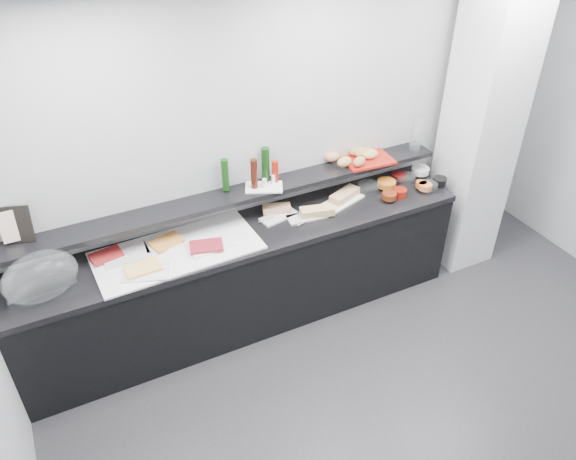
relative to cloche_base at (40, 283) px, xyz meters
name	(u,v)px	position (x,y,z in m)	size (l,w,h in m)	color
ground	(441,442)	(2.18, -1.74, -0.92)	(5.00, 5.00, 0.00)	#2D2D30
back_wall	(308,145)	(2.18, 0.26, 0.43)	(5.00, 0.02, 2.70)	#AAACB1
ceiling	(545,45)	(2.18, -1.74, 1.78)	(5.00, 5.00, 0.00)	white
column	(481,127)	(3.68, -0.09, 0.43)	(0.50, 0.50, 2.70)	white
buffet_cabinet	(247,279)	(1.48, -0.04, -0.50)	(3.60, 0.60, 0.85)	black
counter_top	(245,235)	(1.48, -0.04, -0.05)	(3.62, 0.62, 0.05)	black
wall_shelf	(234,196)	(1.48, 0.14, 0.21)	(3.60, 0.25, 0.04)	black
cloche_base	(40,283)	(0.00, 0.00, 0.00)	(0.45, 0.30, 0.04)	silver
cloche_dome	(40,277)	(0.02, -0.07, 0.11)	(0.50, 0.33, 0.34)	white
linen_runner	(177,251)	(0.94, -0.05, -0.01)	(1.20, 0.57, 0.01)	white
platter_meat_a	(126,255)	(0.59, 0.05, 0.00)	(0.33, 0.22, 0.01)	silver
food_meat_a	(106,255)	(0.46, 0.08, 0.02)	(0.22, 0.14, 0.02)	maroon
platter_salmon	(163,244)	(0.87, 0.06, 0.00)	(0.26, 0.17, 0.01)	white
food_salmon	(166,242)	(0.89, 0.05, 0.02)	(0.23, 0.15, 0.02)	orange
platter_cheese	(146,272)	(0.67, -0.20, 0.00)	(0.31, 0.21, 0.01)	silver
food_cheese	(143,268)	(0.66, -0.18, 0.02)	(0.24, 0.15, 0.02)	#FDC762
platter_meat_b	(210,245)	(1.18, -0.10, 0.00)	(0.32, 0.21, 0.01)	white
food_meat_b	(206,246)	(1.14, -0.13, 0.02)	(0.24, 0.15, 0.02)	maroon
sandwich_plate_left	(279,217)	(1.81, 0.03, -0.01)	(0.31, 0.13, 0.01)	silver
sandwich_food_left	(277,209)	(1.81, 0.09, 0.02)	(0.22, 0.09, 0.06)	#DFA875
tongs_left	(267,220)	(1.70, 0.02, 0.00)	(0.01, 0.01, 0.16)	#A9AAAF
sandwich_plate_mid	(307,217)	(2.01, -0.07, -0.01)	(0.32, 0.14, 0.01)	silver
sandwich_food_mid	(317,211)	(2.09, -0.09, 0.02)	(0.27, 0.10, 0.06)	tan
tongs_mid	(304,222)	(1.94, -0.14, 0.00)	(0.01, 0.01, 0.16)	silver
sandwich_plate_right	(342,201)	(2.37, 0.00, -0.01)	(0.40, 0.17, 0.01)	white
sandwich_food_right	(345,195)	(2.41, 0.03, 0.02)	(0.28, 0.11, 0.06)	tan
tongs_right	(347,198)	(2.43, 0.01, 0.00)	(0.01, 0.01, 0.16)	silver
bowl_glass_fruit	(368,188)	(2.66, 0.05, 0.02)	(0.19, 0.19, 0.07)	white
fill_glass_fruit	(387,184)	(2.83, 0.02, 0.03)	(0.16, 0.16, 0.05)	orange
bowl_black_jam	(387,182)	(2.85, 0.06, 0.02)	(0.15, 0.15, 0.07)	black
fill_black_jam	(398,176)	(3.00, 0.09, 0.03)	(0.13, 0.13, 0.05)	#550C0C
bowl_glass_cream	(405,179)	(3.04, 0.03, 0.02)	(0.18, 0.18, 0.07)	white
fill_glass_cream	(420,170)	(3.23, 0.08, 0.03)	(0.16, 0.16, 0.05)	white
bowl_red_jam	(400,193)	(2.86, -0.14, 0.02)	(0.12, 0.12, 0.07)	maroon
fill_red_jam	(389,196)	(2.74, -0.15, 0.03)	(0.12, 0.12, 0.05)	#61240D
bowl_glass_salmon	(429,187)	(3.13, -0.17, 0.02)	(0.15, 0.15, 0.07)	silver
fill_glass_salmon	(425,187)	(3.10, -0.16, 0.03)	(0.11, 0.11, 0.05)	orange
bowl_black_fruit	(440,182)	(3.28, -0.14, 0.02)	(0.12, 0.12, 0.07)	black
fill_black_fruit	(421,184)	(3.09, -0.12, 0.03)	(0.09, 0.09, 0.05)	#CD5D1C
framed_print	(17,225)	(-0.04, 0.21, 0.36)	(0.19, 0.02, 0.26)	black
print_art	(14,226)	(-0.05, 0.21, 0.36)	(0.19, 0.00, 0.22)	beige
condiment_tray	(264,187)	(1.72, 0.11, 0.24)	(0.29, 0.18, 0.01)	white
bottle_green_a	(225,175)	(1.44, 0.20, 0.37)	(0.06, 0.06, 0.26)	#123D10
bottle_brown	(254,174)	(1.65, 0.14, 0.36)	(0.05, 0.05, 0.24)	#3B120A
bottle_green_b	(265,164)	(1.78, 0.20, 0.38)	(0.06, 0.06, 0.28)	#10350E
bottle_hot	(275,171)	(1.83, 0.15, 0.33)	(0.05, 0.05, 0.18)	#A2180B
shaker_salt	(273,179)	(1.81, 0.13, 0.28)	(0.03, 0.03, 0.07)	white
shaker_pepper	(264,183)	(1.72, 0.11, 0.28)	(0.04, 0.04, 0.07)	silver
bread_tray	(367,160)	(2.68, 0.13, 0.24)	(0.41, 0.29, 0.02)	#AC1F12
bread_roll_nw	(332,157)	(2.40, 0.23, 0.29)	(0.12, 0.08, 0.08)	#D88552
bread_roll_n	(361,152)	(2.65, 0.19, 0.29)	(0.13, 0.08, 0.08)	#AF8E42
bread_roll_ne	(356,151)	(2.63, 0.22, 0.29)	(0.12, 0.08, 0.08)	#AC7341
bread_roll_sw	(344,162)	(2.44, 0.11, 0.29)	(0.13, 0.08, 0.08)	gold
bread_roll_s	(359,162)	(2.55, 0.06, 0.29)	(0.13, 0.08, 0.08)	#B07943
bread_roll_se	(370,154)	(2.70, 0.13, 0.29)	(0.14, 0.09, 0.08)	tan
bread_roll_mide	(365,152)	(2.68, 0.18, 0.29)	(0.14, 0.09, 0.08)	#AC7D42
carafe	(416,136)	(3.14, 0.10, 0.38)	(0.09, 0.09, 0.30)	white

